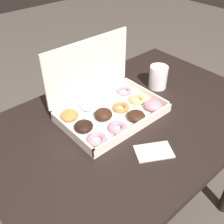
% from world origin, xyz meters
% --- Properties ---
extents(ground_plane, '(8.00, 8.00, 0.00)m').
position_xyz_m(ground_plane, '(0.00, 0.00, 0.00)').
color(ground_plane, '#564C44').
extents(dining_table, '(1.07, 0.70, 0.75)m').
position_xyz_m(dining_table, '(0.00, 0.00, 0.63)').
color(dining_table, black).
rests_on(dining_table, ground_plane).
extents(donut_box, '(0.37, 0.27, 0.26)m').
position_xyz_m(donut_box, '(-0.05, 0.09, 0.79)').
color(donut_box, white).
rests_on(donut_box, dining_table).
extents(coffee_mug, '(0.08, 0.08, 0.10)m').
position_xyz_m(coffee_mug, '(0.24, 0.08, 0.80)').
color(coffee_mug, white).
rests_on(coffee_mug, dining_table).
extents(paper_napkin, '(0.14, 0.12, 0.01)m').
position_xyz_m(paper_napkin, '(-0.07, -0.18, 0.75)').
color(paper_napkin, silver).
rests_on(paper_napkin, dining_table).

